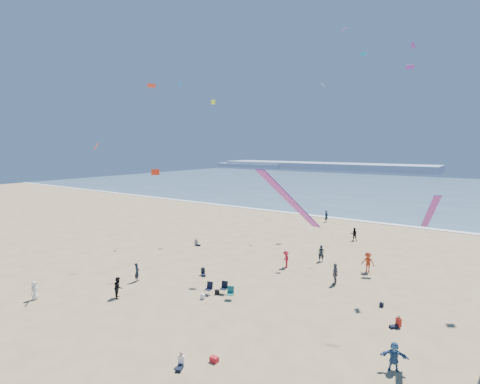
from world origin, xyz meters
The scene contains 13 objects.
ground centered at (0.00, 0.00, 0.00)m, with size 220.00×220.00×0.00m, color tan.
ocean centered at (0.00, 95.00, 0.03)m, with size 220.00×100.00×0.06m, color #476B84.
surf_line centered at (0.00, 45.00, 0.04)m, with size 220.00×1.20×0.08m, color white.
headland_far centered at (-60.00, 170.00, 1.60)m, with size 110.00×20.00×3.20m, color #7A8EA8.
headland_near centered at (-100.00, 165.00, 1.00)m, with size 40.00×14.00×2.00m, color #7A8EA8.
standing_flyers centered at (4.35, 15.79, 0.85)m, with size 35.49×43.31×1.90m.
seated_group centered at (0.87, 8.32, 0.42)m, with size 25.29×21.36×0.84m.
chair_cluster centered at (-0.53, 8.93, 0.50)m, with size 2.75×1.51×1.00m.
white_tote centered at (-1.31, 7.71, 0.20)m, with size 0.35×0.20×0.40m, color white.
black_backpack centered at (-0.98, 9.04, 0.19)m, with size 0.30×0.22×0.38m, color black.
cooler centered at (4.78, 1.62, 0.15)m, with size 0.45×0.30×0.30m, color red.
navy_bag centered at (10.36, 14.18, 0.17)m, with size 0.28×0.18×0.34m, color black.
kites_aloft centered at (7.68, 12.97, 14.60)m, with size 38.65×43.90×25.80m.
Camera 1 is at (16.98, -13.22, 11.72)m, focal length 28.00 mm.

